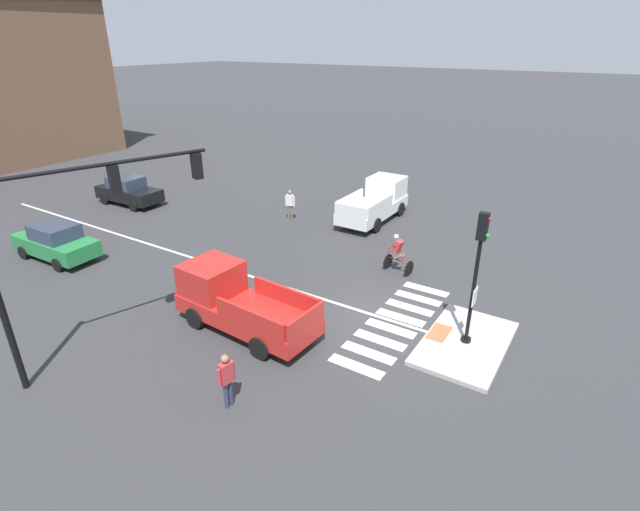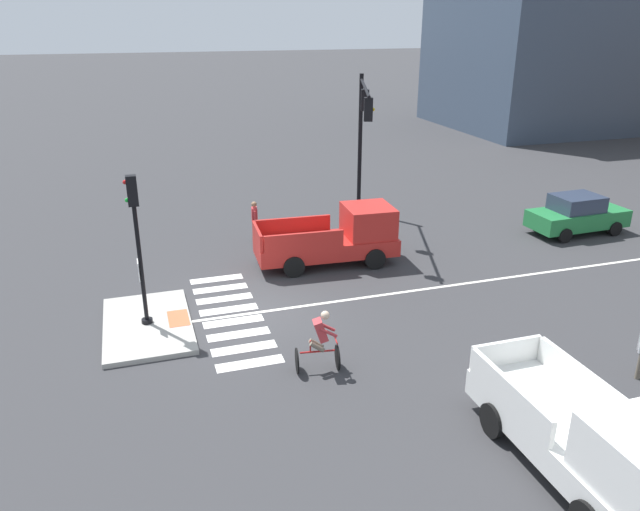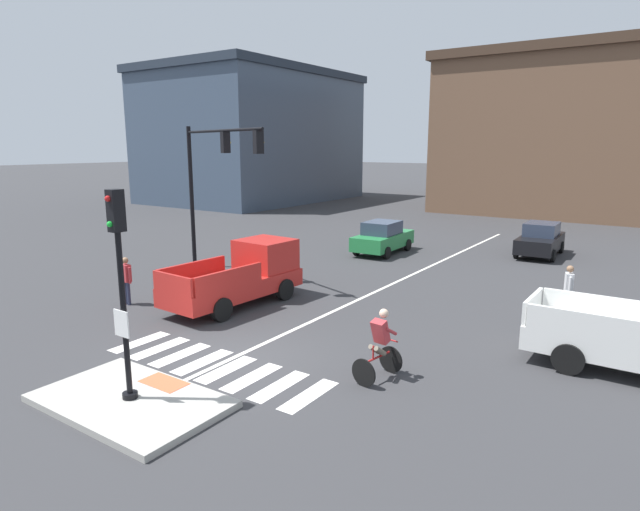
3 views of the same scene
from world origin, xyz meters
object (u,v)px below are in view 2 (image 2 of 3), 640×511
(cyclist, at_px, (320,340))
(pedestrian_at_curb_left, at_px, (255,218))
(car_green_westbound_distant, at_px, (577,214))
(pickup_truck_white_cross_right, at_px, (594,443))
(traffic_light_mast, at_px, (363,124))
(pickup_truck_red_westbound_near, at_px, (339,237))
(signal_pole, at_px, (137,237))

(cyclist, xyz_separation_m, pedestrian_at_curb_left, (-10.01, 0.43, 0.11))
(car_green_westbound_distant, height_order, cyclist, cyclist)
(pedestrian_at_curb_left, bearing_deg, pickup_truck_white_cross_right, 11.87)
(traffic_light_mast, bearing_deg, cyclist, -26.15)
(pickup_truck_white_cross_right, relative_size, pickup_truck_red_westbound_near, 0.98)
(pickup_truck_white_cross_right, bearing_deg, pedestrian_at_curb_left, -168.13)
(car_green_westbound_distant, relative_size, pedestrian_at_curb_left, 2.49)
(traffic_light_mast, xyz_separation_m, car_green_westbound_distant, (3.65, 8.26, -3.59))
(car_green_westbound_distant, distance_m, pedestrian_at_curb_left, 13.38)
(signal_pole, relative_size, car_green_westbound_distant, 1.06)
(traffic_light_mast, height_order, pickup_truck_white_cross_right, traffic_light_mast)
(pickup_truck_red_westbound_near, distance_m, cyclist, 7.45)
(cyclist, bearing_deg, pickup_truck_white_cross_right, 33.86)
(signal_pole, xyz_separation_m, pedestrian_at_curb_left, (-6.26, 4.56, -1.82))
(pickup_truck_red_westbound_near, distance_m, pedestrian_at_curb_left, 4.00)
(pickup_truck_white_cross_right, distance_m, pickup_truck_red_westbound_near, 12.40)
(traffic_light_mast, height_order, cyclist, traffic_light_mast)
(signal_pole, height_order, traffic_light_mast, traffic_light_mast)
(signal_pole, bearing_deg, pickup_truck_white_cross_right, 40.16)
(pickup_truck_white_cross_right, bearing_deg, cyclist, -146.14)
(signal_pole, relative_size, pickup_truck_white_cross_right, 0.86)
(car_green_westbound_distant, bearing_deg, cyclist, -62.64)
(car_green_westbound_distant, distance_m, pickup_truck_red_westbound_near, 10.57)
(signal_pole, distance_m, car_green_westbound_distant, 17.99)
(signal_pole, bearing_deg, cyclist, 47.67)
(signal_pole, distance_m, pedestrian_at_curb_left, 7.95)
(pickup_truck_white_cross_right, xyz_separation_m, pedestrian_at_curb_left, (-15.52, -3.26, 0.00))
(signal_pole, relative_size, traffic_light_mast, 0.71)
(signal_pole, height_order, pedestrian_at_curb_left, signal_pole)
(traffic_light_mast, bearing_deg, signal_pole, -53.68)
(pickup_truck_white_cross_right, relative_size, cyclist, 3.04)
(traffic_light_mast, relative_size, cyclist, 3.70)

